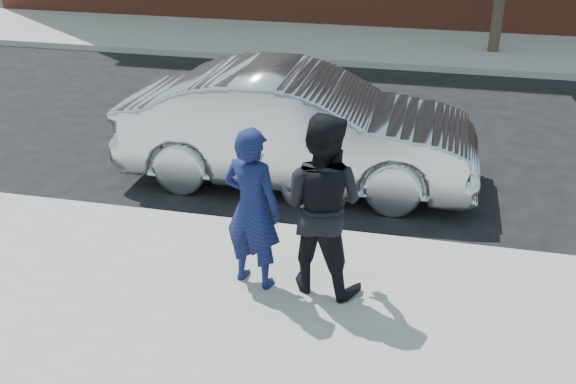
# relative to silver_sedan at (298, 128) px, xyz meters

# --- Properties ---
(ground) EXTENTS (100.00, 100.00, 0.00)m
(ground) POSITION_rel_silver_sedan_xyz_m (-1.37, -3.20, -0.84)
(ground) COLOR black
(ground) RESTS_ON ground
(near_sidewalk) EXTENTS (50.00, 3.50, 0.15)m
(near_sidewalk) POSITION_rel_silver_sedan_xyz_m (-1.37, -3.45, -0.76)
(near_sidewalk) COLOR gray
(near_sidewalk) RESTS_ON ground
(near_curb) EXTENTS (50.00, 0.10, 0.15)m
(near_curb) POSITION_rel_silver_sedan_xyz_m (-1.37, -1.65, -0.76)
(near_curb) COLOR #999691
(near_curb) RESTS_ON ground
(far_sidewalk) EXTENTS (50.00, 3.50, 0.15)m
(far_sidewalk) POSITION_rel_silver_sedan_xyz_m (-1.37, 8.05, -0.76)
(far_sidewalk) COLOR gray
(far_sidewalk) RESTS_ON ground
(far_curb) EXTENTS (50.00, 0.10, 0.15)m
(far_curb) POSITION_rel_silver_sedan_xyz_m (-1.37, 6.25, -0.76)
(far_curb) COLOR #999691
(far_curb) RESTS_ON ground
(silver_sedan) EXTENTS (5.08, 1.78, 1.67)m
(silver_sedan) POSITION_rel_silver_sedan_xyz_m (0.00, 0.00, 0.00)
(silver_sedan) COLOR #B7BABF
(silver_sedan) RESTS_ON ground
(man_hoodie) EXTENTS (0.74, 0.59, 1.79)m
(man_hoodie) POSITION_rel_silver_sedan_xyz_m (0.13, -2.93, 0.21)
(man_hoodie) COLOR navy
(man_hoodie) RESTS_ON near_sidewalk
(man_peacoat) EXTENTS (1.09, 0.93, 1.96)m
(man_peacoat) POSITION_rel_silver_sedan_xyz_m (0.83, -2.84, 0.29)
(man_peacoat) COLOR black
(man_peacoat) RESTS_ON near_sidewalk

